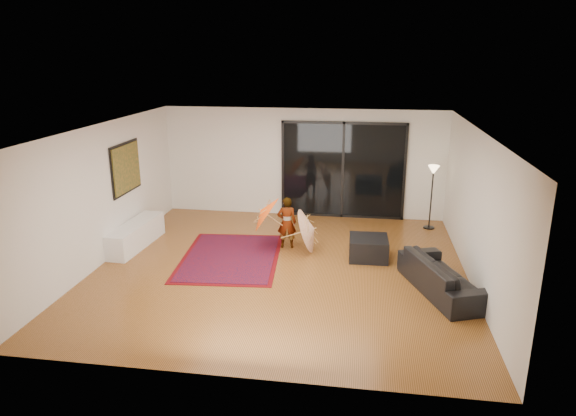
% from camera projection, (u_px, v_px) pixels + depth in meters
% --- Properties ---
extents(floor, '(7.00, 7.00, 0.00)m').
position_uv_depth(floor, '(280.00, 269.00, 9.88)').
color(floor, '#995C2A').
rests_on(floor, ground).
extents(ceiling, '(7.00, 7.00, 0.00)m').
position_uv_depth(ceiling, '(279.00, 128.00, 9.10)').
color(ceiling, white).
rests_on(ceiling, wall_back).
extents(wall_back, '(7.00, 0.00, 7.00)m').
position_uv_depth(wall_back, '(303.00, 163.00, 12.80)').
color(wall_back, silver).
rests_on(wall_back, floor).
extents(wall_front, '(7.00, 0.00, 7.00)m').
position_uv_depth(wall_front, '(232.00, 281.00, 6.18)').
color(wall_front, silver).
rests_on(wall_front, floor).
extents(wall_left, '(0.00, 7.00, 7.00)m').
position_uv_depth(wall_left, '(103.00, 194.00, 10.00)').
color(wall_left, silver).
rests_on(wall_left, floor).
extents(wall_right, '(0.00, 7.00, 7.00)m').
position_uv_depth(wall_right, '(476.00, 210.00, 8.99)').
color(wall_right, silver).
rests_on(wall_right, floor).
extents(sliding_door, '(3.06, 0.07, 2.40)m').
position_uv_depth(sliding_door, '(343.00, 170.00, 12.67)').
color(sliding_door, black).
rests_on(sliding_door, wall_back).
extents(painting, '(0.04, 1.28, 1.08)m').
position_uv_depth(painting, '(126.00, 168.00, 10.85)').
color(painting, black).
rests_on(painting, wall_left).
extents(media_console, '(0.57, 1.87, 0.51)m').
position_uv_depth(media_console, '(136.00, 235.00, 10.95)').
color(media_console, white).
rests_on(media_console, floor).
extents(speaker, '(0.36, 0.36, 0.31)m').
position_uv_depth(speaker, '(130.00, 245.00, 10.69)').
color(speaker, '#424244').
rests_on(speaker, floor).
extents(persian_rug, '(2.15, 2.84, 0.02)m').
position_uv_depth(persian_rug, '(231.00, 257.00, 10.41)').
color(persian_rug, '#5B070C').
rests_on(persian_rug, floor).
extents(sofa, '(1.47, 2.19, 0.60)m').
position_uv_depth(sofa, '(443.00, 276.00, 8.85)').
color(sofa, black).
rests_on(sofa, floor).
extents(ottoman, '(0.79, 0.79, 0.44)m').
position_uv_depth(ottoman, '(368.00, 248.00, 10.33)').
color(ottoman, black).
rests_on(ottoman, floor).
extents(floor_lamp, '(0.26, 0.26, 1.51)m').
position_uv_depth(floor_lamp, '(433.00, 179.00, 11.82)').
color(floor_lamp, black).
rests_on(floor_lamp, floor).
extents(child, '(0.44, 0.32, 1.11)m').
position_uv_depth(child, '(287.00, 223.00, 10.81)').
color(child, '#999999').
rests_on(child, floor).
extents(parasol_orange, '(0.62, 0.86, 0.89)m').
position_uv_depth(parasol_orange, '(261.00, 214.00, 10.79)').
color(parasol_orange, '#FF510D').
rests_on(parasol_orange, child).
extents(parasol_white, '(0.53, 0.94, 0.95)m').
position_uv_depth(parasol_white, '(314.00, 229.00, 10.60)').
color(parasol_white, white).
rests_on(parasol_white, floor).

